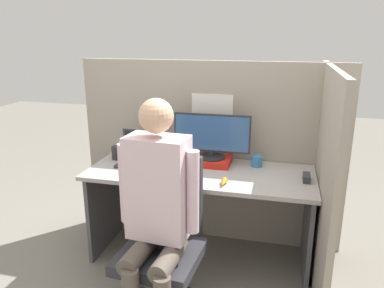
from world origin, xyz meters
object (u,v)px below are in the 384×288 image
laptop (140,157)px  person (156,205)px  paper_box (211,161)px  pen_cup (116,153)px  carrot_toy (224,182)px  coffee_mug (257,161)px  monitor (212,136)px  office_chair (164,236)px  stapler (307,178)px

laptop → person: bearing=-62.9°
laptop → person: 0.86m
paper_box → laptop: bearing=-167.2°
person → pen_cup: 1.02m
carrot_toy → coffee_mug: bearing=67.0°
paper_box → laptop: laptop is taller
monitor → office_chair: (-0.15, -0.74, -0.45)m
paper_box → coffee_mug: coffee_mug is taller
office_chair → coffee_mug: 0.95m
person → coffee_mug: 1.04m
laptop → carrot_toy: laptop is taller
person → coffee_mug: size_ratio=16.10×
carrot_toy → coffee_mug: 0.46m
stapler → carrot_toy: size_ratio=1.06×
paper_box → carrot_toy: size_ratio=2.41×
stapler → pen_cup: 1.46m
carrot_toy → office_chair: 0.52m
monitor → carrot_toy: (0.16, -0.40, -0.20)m
person → coffee_mug: bearing=62.5°
coffee_mug → pen_cup: (-1.10, -0.10, 0.01)m
person → coffee_mug: (0.48, 0.92, -0.02)m
monitor → laptop: monitor is taller
coffee_mug → person: bearing=-117.5°
stapler → person: (-0.83, -0.71, 0.03)m
laptop → carrot_toy: 0.75m
carrot_toy → office_chair: (-0.31, -0.34, -0.25)m
paper_box → person: bearing=-98.8°
paper_box → office_chair: 0.79m
laptop → office_chair: laptop is taller
laptop → carrot_toy: size_ratio=2.52×
monitor → coffee_mug: 0.39m
person → coffee_mug: person is taller
paper_box → carrot_toy: paper_box is taller
office_chair → pen_cup: 0.94m
paper_box → stapler: size_ratio=2.28×
paper_box → office_chair: size_ratio=0.30×
carrot_toy → pen_cup: 0.98m
monitor → person: size_ratio=0.43×
coffee_mug → laptop: bearing=-170.3°
laptop → pen_cup: laptop is taller
person → office_chair: bearing=94.5°
monitor → pen_cup: bearing=-174.1°
paper_box → pen_cup: size_ratio=2.71×
monitor → carrot_toy: size_ratio=4.78×
laptop → coffee_mug: 0.89m
office_chair → laptop: bearing=121.8°
office_chair → person: bearing=-85.5°
monitor → pen_cup: (-0.76, -0.08, -0.17)m
stapler → person: person is taller
coffee_mug → pen_cup: pen_cup is taller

